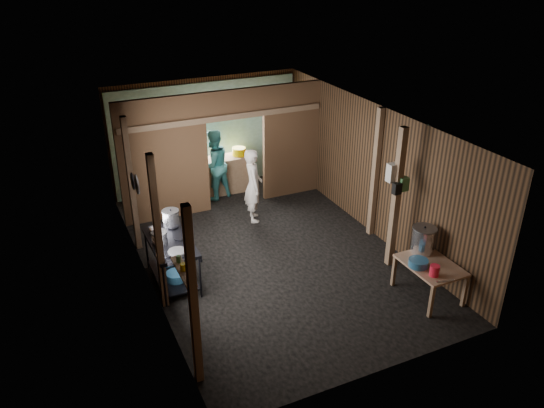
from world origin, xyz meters
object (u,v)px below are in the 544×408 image
prep_table (428,280)px  yellow_tub (239,151)px  stock_pot (423,240)px  gas_range (172,262)px  cook (253,185)px  stove_pot_large (171,218)px  pink_bucket (434,271)px

prep_table → yellow_tub: bearing=103.0°
stock_pot → yellow_tub: stock_pot is taller
gas_range → stock_pot: (3.83, -1.76, 0.42)m
gas_range → prep_table: 4.29m
prep_table → cook: cook is taller
stove_pot_large → yellow_tub: 3.51m
pink_bucket → yellow_tub: bearing=100.6°
stove_pot_large → stock_pot: stove_pot_large is taller
pink_bucket → cook: 4.22m
yellow_tub → cook: bearing=-101.3°
stove_pot_large → yellow_tub: (2.32, 2.63, -0.00)m
stock_pot → yellow_tub: 5.12m
stock_pot → cook: bearing=116.5°
gas_range → stove_pot_large: size_ratio=4.50×
gas_range → prep_table: (3.71, -2.14, -0.10)m
yellow_tub → cook: 1.64m
pink_bucket → yellow_tub: 5.70m
stove_pot_large → yellow_tub: stove_pot_large is taller
stove_pot_large → cook: bearing=27.3°
prep_table → yellow_tub: size_ratio=3.19×
pink_bucket → cook: size_ratio=0.12×
prep_table → yellow_tub: (-1.22, 5.32, 0.64)m
pink_bucket → prep_table: bearing=57.4°
yellow_tub → pink_bucket: bearing=-79.4°
gas_range → pink_bucket: gas_range is taller
stock_pot → pink_bucket: stock_pot is taller
stove_pot_large → yellow_tub: bearing=48.7°
cook → prep_table: bearing=-143.3°
stove_pot_large → pink_bucket: stove_pot_large is taller
gas_range → prep_table: gas_range is taller
yellow_tub → cook: cook is taller
stove_pot_large → pink_bucket: bearing=-41.4°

